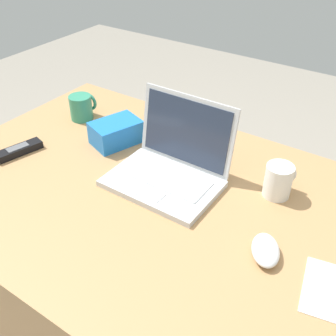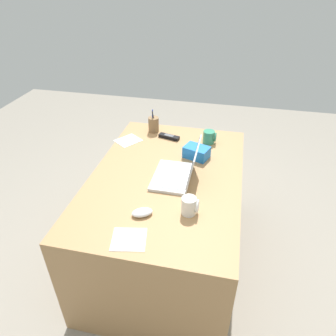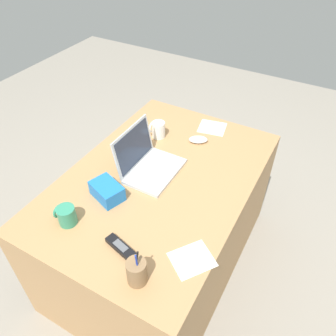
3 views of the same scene
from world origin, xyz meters
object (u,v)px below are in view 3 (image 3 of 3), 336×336
at_px(cordless_phone, 121,247).
at_px(coffee_mug_white, 66,215).
at_px(pen_holder, 137,272).
at_px(laptop, 148,163).
at_px(snack_bag, 107,191).
at_px(computer_mouse, 198,140).
at_px(coffee_mug_tall, 158,129).

bearing_deg(cordless_phone, coffee_mug_white, 89.25).
height_order(cordless_phone, pen_holder, pen_holder).
bearing_deg(laptop, coffee_mug_white, 164.96).
height_order(laptop, snack_bag, laptop).
bearing_deg(coffee_mug_white, cordless_phone, -90.75).
bearing_deg(computer_mouse, coffee_mug_white, 135.39).
height_order(coffee_mug_white, cordless_phone, coffee_mug_white).
height_order(laptop, coffee_mug_tall, laptop).
xyz_separation_m(laptop, computer_mouse, (0.36, -0.13, -0.03)).
bearing_deg(laptop, coffee_mug_tall, 20.86).
xyz_separation_m(computer_mouse, cordless_phone, (-0.85, -0.04, -0.00)).
height_order(coffee_mug_white, coffee_mug_tall, coffee_mug_tall).
distance_m(laptop, cordless_phone, 0.52).
distance_m(coffee_mug_tall, cordless_phone, 0.83).
distance_m(coffee_mug_white, snack_bag, 0.23).
height_order(computer_mouse, coffee_mug_tall, coffee_mug_tall).
distance_m(computer_mouse, pen_holder, 0.95).
bearing_deg(snack_bag, coffee_mug_tall, 4.24).
bearing_deg(pen_holder, snack_bag, 50.64).
bearing_deg(snack_bag, laptop, -14.55).
relative_size(laptop, cordless_phone, 1.97).
xyz_separation_m(laptop, pen_holder, (-0.58, -0.31, 0.01)).
xyz_separation_m(coffee_mug_white, pen_holder, (-0.09, -0.44, 0.01)).
relative_size(laptop, pen_holder, 1.82).
distance_m(computer_mouse, snack_bag, 0.66).
height_order(computer_mouse, pen_holder, pen_holder).
height_order(laptop, computer_mouse, laptop).
bearing_deg(pen_holder, computer_mouse, 10.98).
xyz_separation_m(pen_holder, snack_bag, (0.31, 0.38, -0.02)).
relative_size(cordless_phone, snack_bag, 1.02).
distance_m(coffee_mug_white, cordless_phone, 0.30).
distance_m(laptop, coffee_mug_white, 0.50).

